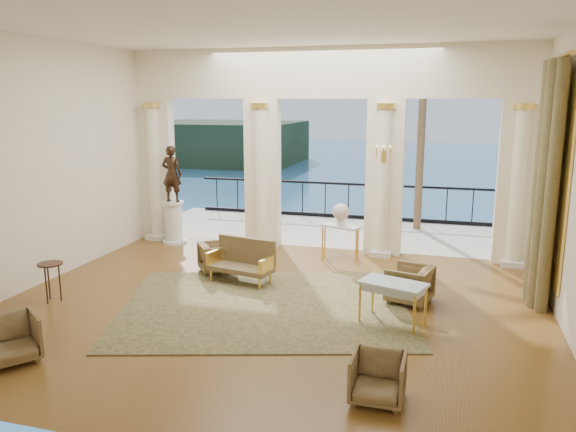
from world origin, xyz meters
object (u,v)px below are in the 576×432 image
(settee, at_px, (243,261))
(statue, at_px, (172,174))
(game_table, at_px, (393,287))
(armchair_d, at_px, (217,256))
(pedestal, at_px, (174,223))
(armchair_b, at_px, (378,376))
(armchair_a, at_px, (10,337))
(armchair_c, at_px, (409,283))
(console_table, at_px, (340,231))
(side_table, at_px, (50,269))

(settee, height_order, statue, statue)
(settee, distance_m, game_table, 3.20)
(armchair_d, xyz_separation_m, statue, (-1.89, 1.84, 1.34))
(game_table, bearing_deg, pedestal, 165.85)
(armchair_b, relative_size, game_table, 0.57)
(pedestal, bearing_deg, armchair_a, -82.29)
(armchair_c, distance_m, settee, 3.12)
(armchair_a, xyz_separation_m, settee, (1.76, 3.96, 0.06))
(armchair_c, distance_m, console_table, 2.71)
(armchair_b, height_order, settee, settee)
(armchair_d, relative_size, console_table, 0.76)
(console_table, bearing_deg, armchair_c, -33.79)
(armchair_b, distance_m, armchair_d, 5.47)
(settee, bearing_deg, armchair_c, 6.89)
(armchair_d, relative_size, statue, 0.50)
(armchair_d, xyz_separation_m, pedestal, (-1.89, 1.84, 0.16))
(statue, bearing_deg, armchair_b, 131.11)
(game_table, relative_size, statue, 0.83)
(pedestal, height_order, statue, statue)
(pedestal, xyz_separation_m, side_table, (-0.16, -4.15, 0.09))
(armchair_d, bearing_deg, armchair_b, -173.90)
(game_table, height_order, statue, statue)
(armchair_a, xyz_separation_m, pedestal, (-0.84, 6.21, 0.15))
(armchair_d, height_order, settee, settee)
(armchair_b, bearing_deg, armchair_c, 88.45)
(armchair_c, distance_m, side_table, 6.09)
(console_table, bearing_deg, statue, -165.28)
(armchair_b, bearing_deg, statue, 134.00)
(armchair_c, relative_size, settee, 0.53)
(pedestal, bearing_deg, side_table, -92.20)
(armchair_d, xyz_separation_m, settee, (0.71, -0.41, 0.08))
(pedestal, distance_m, statue, 1.19)
(console_table, bearing_deg, settee, -108.74)
(console_table, height_order, side_table, console_table)
(pedestal, xyz_separation_m, console_table, (4.10, -0.36, 0.15))
(armchair_b, distance_m, game_table, 2.34)
(armchair_d, distance_m, side_table, 3.10)
(armchair_a, xyz_separation_m, game_table, (4.68, 2.67, 0.26))
(armchair_b, xyz_separation_m, side_table, (-5.75, 1.71, 0.27))
(settee, relative_size, console_table, 1.52)
(pedestal, height_order, side_table, pedestal)
(armchair_c, bearing_deg, armchair_d, -85.62)
(settee, relative_size, pedestal, 1.30)
(game_table, height_order, console_table, console_table)
(armchair_c, distance_m, game_table, 1.06)
(armchair_c, bearing_deg, armchair_b, 12.72)
(console_table, bearing_deg, armchair_d, -126.54)
(armchair_a, xyz_separation_m, statue, (-0.84, 6.21, 1.33))
(armchair_b, relative_size, side_table, 0.92)
(armchair_d, distance_m, console_table, 2.68)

